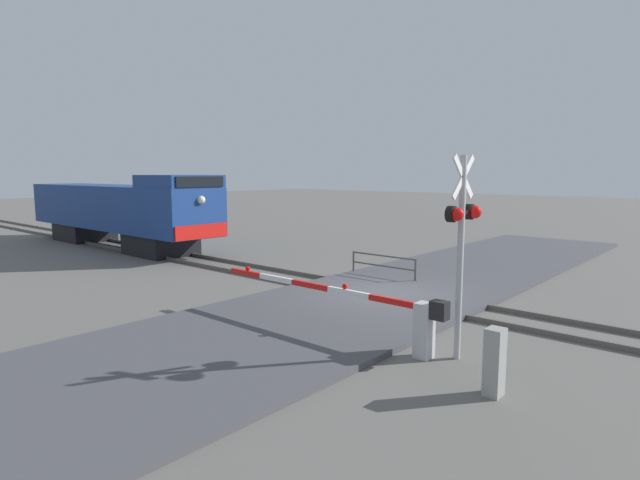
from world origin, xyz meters
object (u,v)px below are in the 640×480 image
crossing_signal (462,232)px  utility_cabinet (494,362)px  locomotive (120,210)px  crossing_gate (385,312)px  guard_railing (383,263)px

crossing_signal → utility_cabinet: crossing_signal is taller
locomotive → utility_cabinet: (-4.91, -22.76, -1.40)m
crossing_signal → crossing_gate: (-0.44, 1.61, -1.91)m
crossing_gate → guard_railing: size_ratio=2.44×
locomotive → crossing_signal: bearing=-99.6°
guard_railing → crossing_signal: bearing=-134.7°
crossing_signal → utility_cabinet: size_ratio=3.51×
locomotive → utility_cabinet: locomotive is taller
locomotive → crossing_signal: 21.75m
utility_cabinet → guard_railing: (7.13, 7.24, -0.00)m
crossing_signal → crossing_gate: crossing_signal is taller
locomotive → guard_railing: size_ratio=5.32×
crossing_signal → locomotive: bearing=80.4°
crossing_gate → utility_cabinet: (-0.85, -2.94, -0.22)m
crossing_gate → utility_cabinet: size_ratio=5.59×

